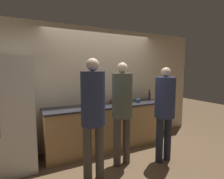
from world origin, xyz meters
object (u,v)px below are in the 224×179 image
Objects in this scene: person_right at (165,106)px; cup_blue at (138,101)px; person_center at (122,105)px; bottle_dark at (149,96)px; fruit_bowl at (117,101)px; person_left at (93,110)px; utensil_crock at (129,98)px; refrigerator at (15,115)px.

cup_blue is (0.06, 0.92, -0.06)m from person_right.
person_center is 1.06m from cup_blue.
fruit_bowl is at bearing -177.86° from bottle_dark.
person_left reaches higher than bottle_dark.
bottle_dark is at bearing 20.93° from cup_blue.
cup_blue is (0.05, -0.29, -0.03)m from utensil_crock.
refrigerator is 1.02× the size of person_left.
cup_blue is (-0.47, -0.18, -0.06)m from bottle_dark.
person_right is at bearing -90.32° from utensil_crock.
person_right is 5.53× the size of fruit_bowl.
utensil_crock is (1.39, 1.22, -0.10)m from person_left.
person_center is at bearing -112.49° from fruit_bowl.
fruit_bowl reaches higher than cup_blue.
refrigerator is at bearing 157.37° from person_center.
person_right is at bearing -115.73° from bottle_dark.
person_center is 0.90m from fruit_bowl.
fruit_bowl is at bearing -160.23° from utensil_crock.
person_right is 1.14m from fruit_bowl.
refrigerator is 6.02× the size of fruit_bowl.
person_center reaches higher than utensil_crock.
person_left is 1.02× the size of person_center.
refrigerator reaches higher than fruit_bowl.
person_center is 1.05× the size of person_right.
utensil_crock is 0.30m from cup_blue.
refrigerator is at bearing 179.62° from cup_blue.
refrigerator is at bearing -176.37° from fruit_bowl.
cup_blue is at bearing -0.38° from refrigerator.
person_left reaches higher than fruit_bowl.
refrigerator is 6.73× the size of utensil_crock.
person_left is at bearing -42.09° from refrigerator.
bottle_dark is 0.51m from cup_blue.
person_right is 1.21m from utensil_crock.
fruit_bowl is 0.45m from utensil_crock.
refrigerator is 19.90× the size of cup_blue.
utensil_crock is at bearing 99.99° from cup_blue.
utensil_crock is (0.01, 1.21, -0.03)m from person_right.
bottle_dark is (2.95, 0.16, 0.10)m from refrigerator.
fruit_bowl is 1.12× the size of utensil_crock.
person_center is at bearing 21.49° from person_left.
cup_blue is (2.48, -0.02, 0.04)m from refrigerator.
person_center reaches higher than cup_blue.
cup_blue is (1.44, 0.93, -0.13)m from person_left.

